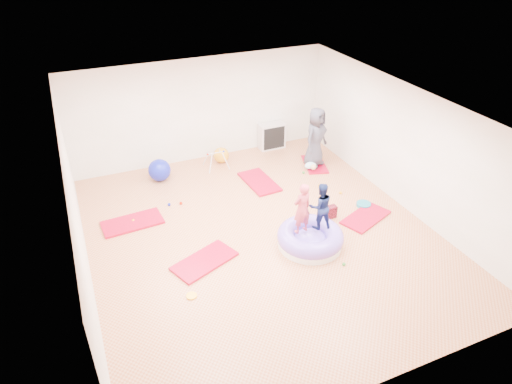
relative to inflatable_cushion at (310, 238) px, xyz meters
name	(u,v)px	position (x,y,z in m)	size (l,w,h in m)	color
room	(262,178)	(-0.78, 0.72, 1.23)	(7.01, 8.01, 2.81)	tan
gym_mat_front_left	(205,261)	(-2.18, 0.33, -0.14)	(1.27, 0.64, 0.05)	red
gym_mat_mid_left	(132,223)	(-3.24, 2.22, -0.14)	(1.30, 0.65, 0.05)	red
gym_mat_center_back	(259,182)	(0.07, 2.77, -0.14)	(1.29, 0.65, 0.05)	red
gym_mat_right	(366,217)	(1.63, 0.35, -0.14)	(1.19, 0.60, 0.05)	red
gym_mat_rear_right	(315,164)	(1.85, 3.05, -0.15)	(1.07, 0.54, 0.04)	red
inflatable_cushion	(310,238)	(0.00, 0.00, 0.00)	(1.37, 1.37, 0.43)	white
child_pink	(302,206)	(-0.19, 0.08, 0.78)	(0.40, 0.27, 1.11)	#C84153
child_navy	(321,204)	(0.22, 0.07, 0.74)	(0.49, 0.39, 1.02)	#141D4B
adult_caregiver	(316,137)	(1.80, 3.02, 0.68)	(0.79, 0.51, 1.61)	#3B3B48
infant	(311,166)	(1.60, 2.81, -0.02)	(0.33, 0.34, 0.20)	#B7EBFF
ball_pit_balls	(257,204)	(-0.42, 1.82, -0.13)	(4.96, 3.66, 0.07)	#FFB10E
exercise_ball_blue	(159,170)	(-2.22, 3.91, 0.12)	(0.57, 0.57, 0.57)	#131BAB
exercise_ball_orange	(221,155)	(-0.43, 4.22, 0.05)	(0.43, 0.43, 0.43)	gold
infant_play_gym	(216,158)	(-0.67, 3.96, 0.14)	(0.60, 0.57, 0.46)	silver
cube_shelf	(272,136)	(1.22, 4.51, 0.21)	(0.75, 0.37, 0.75)	silver
balance_disc	(364,205)	(1.89, 0.80, -0.13)	(0.34, 0.34, 0.08)	teal
backpack	(331,212)	(0.91, 0.70, -0.02)	(0.25, 0.16, 0.29)	maroon
yellow_toy	(192,296)	(-2.68, -0.48, -0.15)	(0.20, 0.20, 0.03)	#FFB10E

